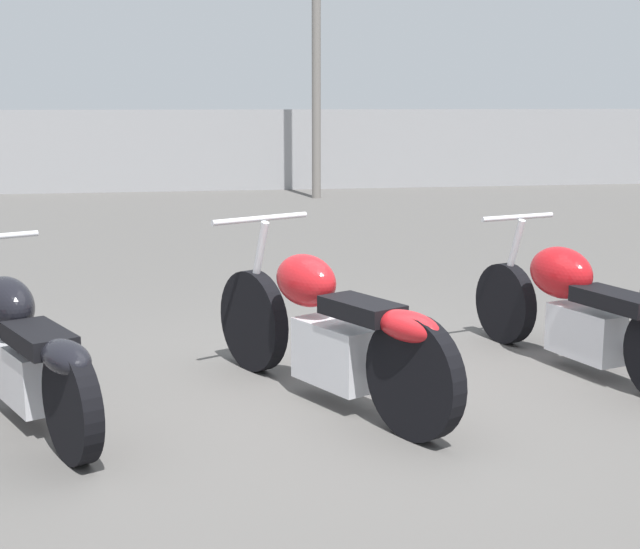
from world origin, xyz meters
name	(u,v)px	position (x,y,z in m)	size (l,w,h in m)	color
ground_plane	(336,402)	(0.00, 0.00, 0.00)	(60.00, 60.00, 0.00)	#514F4C
fence_back	(216,150)	(0.00, 12.70, 0.79)	(40.00, 0.04, 1.57)	gray
motorcycle_slot_1	(23,350)	(-1.75, -0.01, 0.40)	(1.14, 1.95, 0.95)	black
motorcycle_slot_2	(329,330)	(-0.04, 0.01, 0.44)	(1.17, 1.99, 1.03)	black
motorcycle_slot_3	(582,309)	(1.68, 0.34, 0.42)	(0.84, 2.02, 0.95)	black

